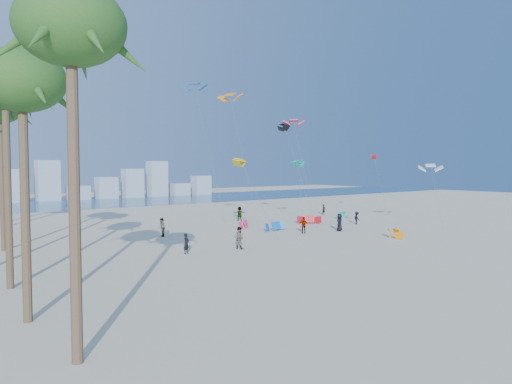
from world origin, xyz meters
TOP-DOWN VIEW (x-y plane):
  - ground at (0.00, 0.00)m, footprint 220.00×220.00m
  - ocean at (0.00, 72.00)m, footprint 220.00×220.00m
  - kitesurfer_near at (-7.34, 12.19)m, footprint 0.71×0.62m
  - kitesurfer_mid at (-2.67, 11.33)m, footprint 1.03×1.13m
  - kitesurfers_far at (9.57, 20.84)m, footprint 29.88×16.23m
  - grounded_kites at (12.92, 18.31)m, footprint 19.63×18.24m
  - flying_kites at (12.56, 23.10)m, footprint 33.34×28.50m
  - distant_skyline at (-1.19, 82.00)m, footprint 85.00×3.00m

SIDE VIEW (x-z plane):
  - ground at x=0.00m, z-range 0.00..0.00m
  - ocean at x=0.00m, z-range 0.01..0.01m
  - grounded_kites at x=12.92m, z-range -0.04..0.91m
  - kitesurfer_near at x=-7.34m, z-range 0.00..1.65m
  - kitesurfers_far at x=9.57m, z-range -0.06..1.86m
  - kitesurfer_mid at x=-2.67m, z-range 0.00..1.90m
  - distant_skyline at x=-1.19m, z-range -1.11..7.29m
  - flying_kites at x=12.56m, z-range 2.53..21.12m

